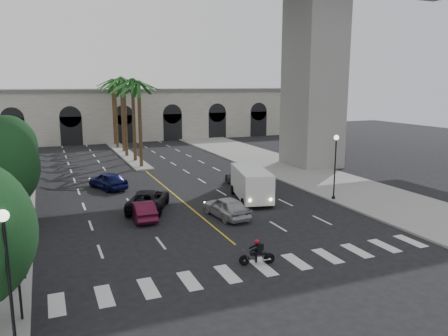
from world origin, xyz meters
TOP-DOWN VIEW (x-y plane):
  - ground at (0.00, 0.00)m, footprint 140.00×140.00m
  - sidewalk_right at (15.00, 15.00)m, footprint 8.00×100.00m
  - median at (0.00, 38.00)m, footprint 2.00×24.00m
  - pier_building at (0.00, 55.00)m, footprint 71.00×10.50m
  - palm_a at (0.00, 28.00)m, footprint 3.20×3.20m
  - palm_b at (0.10, 32.00)m, footprint 3.20×3.20m
  - palm_c at (-0.20, 36.00)m, footprint 3.20×3.20m
  - palm_d at (0.15, 40.00)m, footprint 3.20×3.20m
  - palm_e at (-0.10, 44.00)m, footprint 3.20×3.20m
  - palm_f at (0.20, 48.00)m, footprint 3.20×3.20m
  - street_tree_far at (-13.00, 22.00)m, footprint 5.04×5.04m
  - lamp_post_left_near at (-11.40, -5.00)m, footprint 0.40×0.40m
  - lamp_post_left_far at (-11.40, 16.00)m, footprint 0.40×0.40m
  - lamp_post_right at (11.40, 8.00)m, footprint 0.40×0.40m
  - traffic_signal_near at (-11.30, -2.50)m, footprint 0.25×0.18m
  - traffic_signal_far at (-11.30, 1.50)m, footprint 0.25×0.18m
  - motorcycle_rider at (-0.07, -1.03)m, footprint 1.90×0.60m
  - car_a at (1.61, 7.18)m, footprint 2.31×4.63m
  - car_b at (-3.99, 9.03)m, footprint 1.51×4.10m
  - car_c at (-3.05, 11.27)m, footprint 4.58×6.04m
  - car_d at (6.92, 15.32)m, footprint 2.34×5.50m
  - car_e at (-4.92, 19.20)m, footprint 3.38×4.90m
  - cargo_van at (5.25, 10.60)m, footprint 3.59×6.45m
  - pedestrian_a at (-11.95, 0.37)m, footprint 0.68×0.63m

SIDE VIEW (x-z plane):
  - ground at x=0.00m, z-range 0.00..0.00m
  - sidewalk_right at x=15.00m, z-range 0.00..0.15m
  - median at x=0.00m, z-range 0.00..0.20m
  - motorcycle_rider at x=-0.07m, z-range -0.07..1.32m
  - car_b at x=-3.99m, z-range 0.00..1.34m
  - car_a at x=1.61m, z-range 0.00..1.52m
  - car_c at x=-3.05m, z-range 0.00..1.52m
  - car_e at x=-4.92m, z-range 0.00..1.55m
  - car_d at x=6.92m, z-range 0.00..1.58m
  - pedestrian_a at x=-11.95m, z-range 0.15..1.71m
  - cargo_van at x=5.25m, z-range 0.15..2.75m
  - traffic_signal_near at x=-11.30m, z-range 0.69..4.34m
  - traffic_signal_far at x=-11.30m, z-range 0.69..4.34m
  - lamp_post_left_near at x=-11.40m, z-range 0.55..5.90m
  - lamp_post_left_far at x=-11.40m, z-range 0.55..5.90m
  - lamp_post_right at x=11.40m, z-range 0.55..5.90m
  - street_tree_far at x=-13.00m, z-range 0.56..7.24m
  - pier_building at x=0.00m, z-range 0.02..8.52m
  - palm_c at x=-0.20m, z-range 3.86..13.96m
  - palm_a at x=0.00m, z-range 3.95..14.25m
  - palm_e at x=-0.10m, z-range 3.99..14.39m
  - palm_b at x=0.10m, z-range 4.07..14.67m
  - palm_f at x=0.20m, z-range 4.11..14.81m
  - palm_d at x=0.15m, z-range 4.20..15.10m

